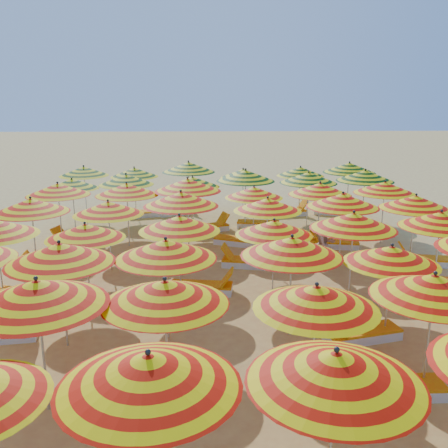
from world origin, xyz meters
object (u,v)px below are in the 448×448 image
Objects in this scene: umbrella_44 at (188,167)px; lounger_18 at (149,213)px; umbrella_16 at (391,255)px; lounger_13 at (76,243)px; umbrella_37 at (126,180)px; lounger_3 at (348,401)px; umbrella_20 at (179,223)px; umbrella_47 at (349,168)px; lounger_7 at (25,297)px; lounger_11 at (248,262)px; umbrella_24 at (31,206)px; lounger_16 at (208,228)px; umbrella_3 at (336,368)px; umbrella_31 at (127,189)px; lounger_12 at (425,260)px; lounger_21 at (335,211)px; lounger_5 at (0,333)px; lounger_15 at (333,243)px; umbrella_22 at (354,221)px; beachgoer_b at (326,245)px; umbrella_25 at (108,208)px; lounger_8 at (203,287)px; umbrella_41 at (365,176)px; umbrella_46 at (300,171)px; umbrella_28 at (343,200)px; umbrella_21 at (274,228)px; lounger_9 at (448,284)px; umbrella_13 at (60,253)px; umbrella_34 at (320,189)px; umbrella_45 at (243,173)px; umbrella_14 at (166,249)px; umbrella_9 at (316,297)px; lounger_4 at (394,388)px; umbrella_19 at (85,231)px; lounger_6 at (360,334)px; umbrella_32 at (188,185)px; umbrella_15 at (292,247)px; lounger_14 at (239,241)px; umbrella_29 at (416,202)px; lounger_10 at (53,268)px; umbrella_7 at (37,293)px; umbrella_10 at (434,286)px; umbrella_27 at (268,205)px; umbrella_40 at (308,178)px; lounger_17 at (259,224)px; lounger_19 at (178,211)px; umbrella_43 at (134,172)px.

umbrella_44 is 2.71m from lounger_18.
lounger_13 is at bearing 140.75° from umbrella_16.
umbrella_37 is 1.42× the size of lounger_3.
umbrella_20 is at bearing -70.40° from umbrella_37.
lounger_7 is at bearing -140.05° from umbrella_47.
lounger_11 is (2.08, -6.95, -2.03)m from umbrella_44.
umbrella_16 is 10.25m from umbrella_24.
lounger_7 is at bearing -149.13° from lounger_16.
umbrella_3 is 12.66m from umbrella_31.
lounger_21 is at bearing -70.03° from lounger_12.
lounger_3 is at bearing -30.00° from lounger_5.
lounger_15 is (3.19, 1.94, 0.00)m from lounger_11.
umbrella_22 is 1.76× the size of beachgoer_b.
lounger_8 is at bearing -33.73° from umbrella_25.
umbrella_41 is 1.22× the size of umbrella_46.
umbrella_28 is 6.21m from lounger_16.
umbrella_21 is 5.29m from lounger_9.
umbrella_13 is at bearing -89.28° from umbrella_37.
umbrella_45 is (-2.35, 4.81, -0.19)m from umbrella_34.
umbrella_14 is at bearing 116.53° from umbrella_3.
lounger_12 is (5.12, 7.15, -1.85)m from umbrella_9.
umbrella_21 is 5.25m from lounger_4.
lounger_6 is at bearing -20.38° from umbrella_19.
umbrella_41 is at bearing 52.04° from umbrella_14.
umbrella_44 is (-2.34, 16.48, 0.11)m from umbrella_3.
umbrella_32 is at bearing 176.72° from umbrella_34.
umbrella_15 is at bearing -61.68° from umbrella_37.
beachgoer_b is at bearing 32.78° from lounger_8.
lounger_4 is at bearing -127.68° from beachgoer_b.
lounger_14 is (-2.80, 0.16, -1.92)m from umbrella_34.
lounger_13 is at bearing -9.88° from lounger_11.
umbrella_34 is (2.42, 11.70, -0.00)m from umbrella_3.
umbrella_9 is 0.87× the size of umbrella_13.
umbrella_3 is at bearing -117.37° from umbrella_29.
beachgoer_b is (6.27, -7.11, 0.63)m from lounger_18.
umbrella_47 reaches higher than umbrella_25.
lounger_10 is at bearing -43.53° from lounger_6.
lounger_4 is (1.60, -4.68, -1.76)m from umbrella_21.
umbrella_10 is at bearing 2.86° from umbrella_7.
umbrella_37 is 0.89× the size of umbrella_47.
umbrella_27 is (4.66, 7.35, -0.18)m from umbrella_7.
umbrella_31 is (-6.60, 4.86, -0.04)m from umbrella_22.
lounger_8 is 4.59m from lounger_14.
umbrella_40 is at bearing -28.24° from umbrella_44.
lounger_17 is 4.19m from lounger_21.
lounger_13 is (-8.05, 9.32, 0.00)m from lounger_4.
umbrella_44 is 1.36× the size of lounger_19.
umbrella_43 is 1.25× the size of lounger_19.
umbrella_13 is 6.88m from lounger_11.
umbrella_13 reaches higher than umbrella_46.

